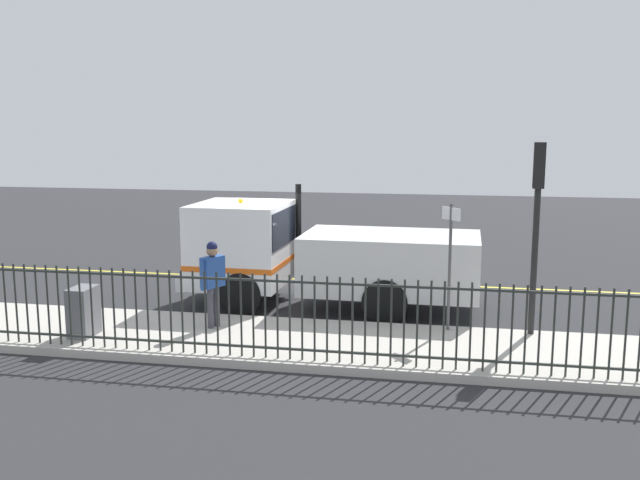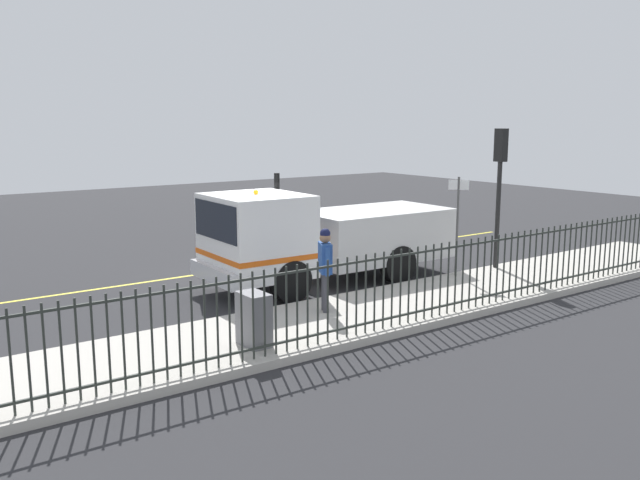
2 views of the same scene
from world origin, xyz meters
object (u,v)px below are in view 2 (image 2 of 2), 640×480
(work_truck, at_px, (314,234))
(street_sign, at_px, (458,215))
(traffic_light_near, at_px, (500,169))
(utility_cabinet, at_px, (254,319))
(worker_standing, at_px, (325,261))
(traffic_cone, at_px, (307,256))

(work_truck, bearing_deg, street_sign, -117.79)
(work_truck, distance_m, traffic_light_near, 5.23)
(work_truck, bearing_deg, utility_cabinet, 134.13)
(worker_standing, bearing_deg, utility_cabinet, 140.11)
(worker_standing, xyz_separation_m, street_sign, (-0.67, 4.58, 0.49))
(worker_standing, relative_size, traffic_cone, 2.63)
(street_sign, bearing_deg, worker_standing, -81.69)
(utility_cabinet, height_order, traffic_cone, utility_cabinet)
(worker_standing, height_order, traffic_light_near, traffic_light_near)
(work_truck, distance_m, worker_standing, 2.81)
(worker_standing, height_order, traffic_cone, worker_standing)
(street_sign, bearing_deg, work_truck, -119.14)
(utility_cabinet, height_order, street_sign, street_sign)
(work_truck, relative_size, street_sign, 2.66)
(traffic_light_near, distance_m, traffic_cone, 5.63)
(traffic_cone, bearing_deg, worker_standing, -30.36)
(work_truck, relative_size, worker_standing, 3.84)
(work_truck, distance_m, utility_cabinet, 5.06)
(traffic_cone, xyz_separation_m, street_sign, (3.52, 2.12, 1.37))
(traffic_light_near, relative_size, utility_cabinet, 3.90)
(worker_standing, relative_size, utility_cabinet, 1.84)
(worker_standing, height_order, street_sign, street_sign)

